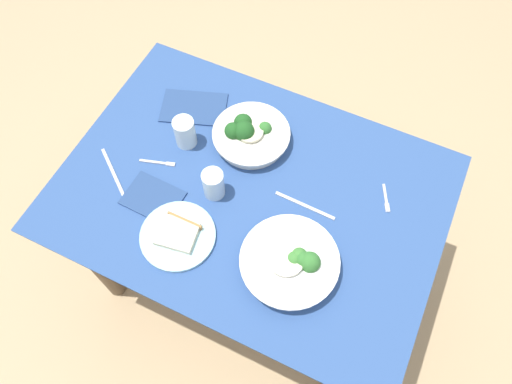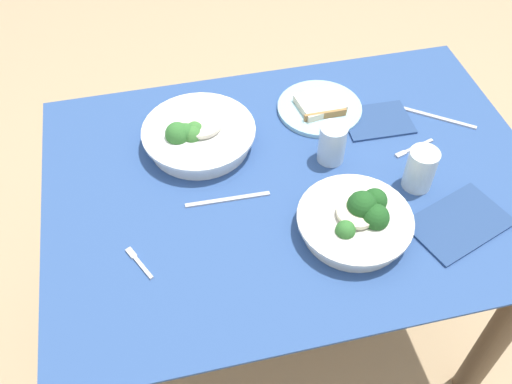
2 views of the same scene
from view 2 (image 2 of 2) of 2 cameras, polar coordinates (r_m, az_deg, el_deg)
name	(u,v)px [view 2 (image 2 of 2)]	position (r m, az deg, el deg)	size (l,w,h in m)	color
ground_plane	(284,325)	(1.90, 2.86, -13.16)	(6.00, 6.00, 0.00)	tan
dining_table	(293,214)	(1.42, 3.73, -2.21)	(1.15, 0.82, 0.70)	#2D4C84
broccoli_bowl_far	(197,136)	(1.38, -5.88, 5.64)	(0.27, 0.27, 0.09)	white
broccoli_bowl_near	(357,220)	(1.22, 10.11, -2.73)	(0.25, 0.25, 0.09)	silver
bread_side_plate	(320,107)	(1.49, 6.40, 8.43)	(0.22, 0.22, 0.03)	#99C6D1
water_glass_center	(332,143)	(1.34, 7.63, 4.84)	(0.06, 0.06, 0.10)	silver
water_glass_side	(420,169)	(1.32, 16.13, 2.21)	(0.07, 0.07, 0.10)	silver
fork_by_far_bowl	(138,262)	(1.20, -11.70, -6.84)	(0.05, 0.09, 0.00)	#B7B7BC
fork_by_near_bowl	(413,149)	(1.43, 15.40, 4.19)	(0.11, 0.04, 0.00)	#B7B7BC
table_knife_left	(436,117)	(1.54, 17.54, 7.17)	(0.21, 0.01, 0.00)	#B7B7BC
table_knife_right	(228,199)	(1.28, -2.84, -0.75)	(0.19, 0.01, 0.00)	#B7B7BC
napkin_folded_upper	(377,121)	(1.49, 12.05, 7.00)	(0.17, 0.12, 0.01)	navy
napkin_folded_lower	(459,223)	(1.31, 19.65, -2.93)	(0.21, 0.14, 0.01)	navy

